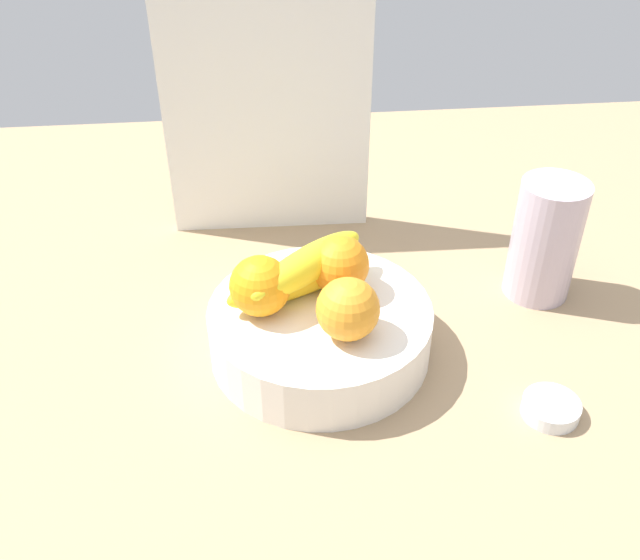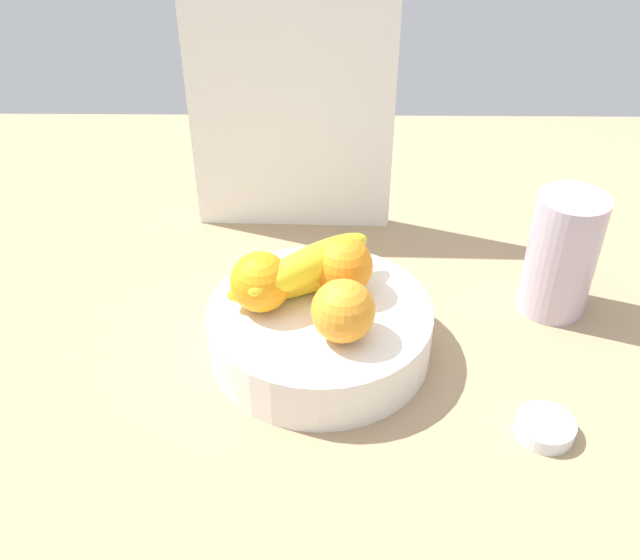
# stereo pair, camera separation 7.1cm
# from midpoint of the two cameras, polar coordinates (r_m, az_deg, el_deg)

# --- Properties ---
(ground_plane) EXTENTS (1.80, 1.40, 0.03)m
(ground_plane) POSITION_cam_midpoint_polar(r_m,az_deg,el_deg) (0.84, -4.76, -7.43)
(ground_plane) COLOR #9E825F
(fruit_bowl) EXTENTS (0.25, 0.25, 0.06)m
(fruit_bowl) POSITION_cam_midpoint_polar(r_m,az_deg,el_deg) (0.82, -2.49, -4.11)
(fruit_bowl) COLOR white
(fruit_bowl) RESTS_ON ground_plane
(orange_front_left) EXTENTS (0.07, 0.07, 0.07)m
(orange_front_left) POSITION_cam_midpoint_polar(r_m,az_deg,el_deg) (0.74, -0.48, -2.44)
(orange_front_left) COLOR orange
(orange_front_left) RESTS_ON fruit_bowl
(orange_front_right) EXTENTS (0.07, 0.07, 0.07)m
(orange_front_right) POSITION_cam_midpoint_polar(r_m,az_deg,el_deg) (0.81, -0.93, 1.15)
(orange_front_right) COLOR orange
(orange_front_right) RESTS_ON fruit_bowl
(orange_center) EXTENTS (0.07, 0.07, 0.07)m
(orange_center) POSITION_cam_midpoint_polar(r_m,az_deg,el_deg) (0.78, -7.43, -0.56)
(orange_center) COLOR orange
(orange_center) RESTS_ON fruit_bowl
(banana_bunch) EXTENTS (0.18, 0.14, 0.06)m
(banana_bunch) POSITION_cam_midpoint_polar(r_m,az_deg,el_deg) (0.80, -4.05, 0.53)
(banana_bunch) COLOR yellow
(banana_bunch) RESTS_ON fruit_bowl
(cutting_board) EXTENTS (0.28, 0.02, 0.36)m
(cutting_board) POSITION_cam_midpoint_polar(r_m,az_deg,el_deg) (0.99, -6.38, 13.37)
(cutting_board) COLOR white
(cutting_board) RESTS_ON ground_plane
(thermos_tumbler) EXTENTS (0.08, 0.08, 0.16)m
(thermos_tumbler) POSITION_cam_midpoint_polar(r_m,az_deg,el_deg) (0.92, 15.51, 3.04)
(thermos_tumbler) COLOR #BEAEC1
(thermos_tumbler) RESTS_ON ground_plane
(jar_lid) EXTENTS (0.06, 0.06, 0.02)m
(jar_lid) POSITION_cam_midpoint_polar(r_m,az_deg,el_deg) (0.79, 15.55, -9.97)
(jar_lid) COLOR silver
(jar_lid) RESTS_ON ground_plane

